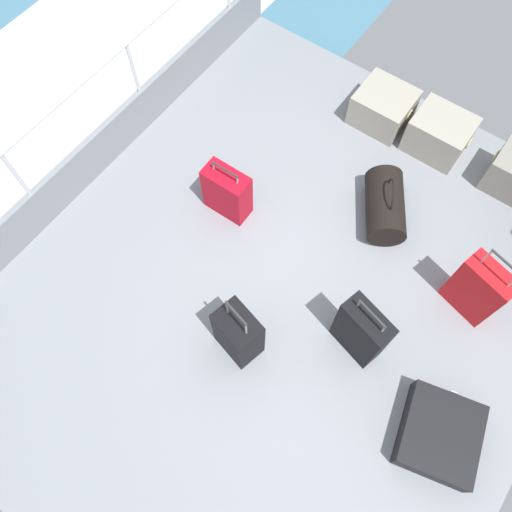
{
  "coord_description": "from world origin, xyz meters",
  "views": [
    {
      "loc": [
        0.71,
        -1.43,
        4.1
      ],
      "look_at": [
        -0.35,
        0.03,
        0.25
      ],
      "focal_mm": 35.74,
      "sensor_mm": 36.0,
      "label": 1
    }
  ],
  "objects_px": {
    "cargo_crate_0": "(383,107)",
    "suitcase_1": "(361,331)",
    "suitcase_2": "(440,435)",
    "duffel_bag": "(385,206)",
    "cargo_crate_1": "(439,134)",
    "suitcase_0": "(227,192)",
    "suitcase_3": "(238,334)",
    "suitcase_4": "(478,289)"
  },
  "relations": [
    {
      "from": "cargo_crate_0",
      "to": "suitcase_0",
      "type": "height_order",
      "value": "suitcase_0"
    },
    {
      "from": "suitcase_2",
      "to": "duffel_bag",
      "type": "xyz_separation_m",
      "value": [
        -1.31,
        1.44,
        0.07
      ]
    },
    {
      "from": "suitcase_1",
      "to": "suitcase_3",
      "type": "xyz_separation_m",
      "value": [
        -0.76,
        -0.56,
        -0.03
      ]
    },
    {
      "from": "suitcase_0",
      "to": "suitcase_3",
      "type": "bearing_deg",
      "value": -48.89
    },
    {
      "from": "cargo_crate_0",
      "to": "suitcase_3",
      "type": "bearing_deg",
      "value": -84.83
    },
    {
      "from": "suitcase_1",
      "to": "duffel_bag",
      "type": "bearing_deg",
      "value": 109.78
    },
    {
      "from": "cargo_crate_1",
      "to": "suitcase_1",
      "type": "height_order",
      "value": "suitcase_1"
    },
    {
      "from": "cargo_crate_0",
      "to": "suitcase_1",
      "type": "relative_size",
      "value": 0.75
    },
    {
      "from": "suitcase_1",
      "to": "cargo_crate_0",
      "type": "bearing_deg",
      "value": 115.02
    },
    {
      "from": "cargo_crate_0",
      "to": "suitcase_4",
      "type": "relative_size",
      "value": 0.67
    },
    {
      "from": "cargo_crate_1",
      "to": "suitcase_1",
      "type": "xyz_separation_m",
      "value": [
        0.4,
        -2.16,
        0.13
      ]
    },
    {
      "from": "suitcase_0",
      "to": "suitcase_4",
      "type": "height_order",
      "value": "suitcase_4"
    },
    {
      "from": "suitcase_1",
      "to": "duffel_bag",
      "type": "xyz_separation_m",
      "value": [
        -0.42,
        1.18,
        -0.15
      ]
    },
    {
      "from": "suitcase_1",
      "to": "suitcase_2",
      "type": "relative_size",
      "value": 1.02
    },
    {
      "from": "suitcase_4",
      "to": "duffel_bag",
      "type": "relative_size",
      "value": 1.15
    },
    {
      "from": "suitcase_4",
      "to": "suitcase_1",
      "type": "bearing_deg",
      "value": -124.13
    },
    {
      "from": "suitcase_1",
      "to": "suitcase_2",
      "type": "bearing_deg",
      "value": -16.55
    },
    {
      "from": "suitcase_2",
      "to": "duffel_bag",
      "type": "distance_m",
      "value": 1.95
    },
    {
      "from": "cargo_crate_1",
      "to": "duffel_bag",
      "type": "height_order",
      "value": "duffel_bag"
    },
    {
      "from": "suitcase_0",
      "to": "cargo_crate_1",
      "type": "bearing_deg",
      "value": 54.97
    },
    {
      "from": "cargo_crate_0",
      "to": "suitcase_0",
      "type": "xyz_separation_m",
      "value": [
        -0.61,
        -1.73,
        0.09
      ]
    },
    {
      "from": "cargo_crate_1",
      "to": "suitcase_2",
      "type": "distance_m",
      "value": 2.74
    },
    {
      "from": "cargo_crate_0",
      "to": "suitcase_1",
      "type": "bearing_deg",
      "value": -64.98
    },
    {
      "from": "suitcase_0",
      "to": "duffel_bag",
      "type": "distance_m",
      "value": 1.42
    },
    {
      "from": "cargo_crate_1",
      "to": "suitcase_4",
      "type": "xyz_separation_m",
      "value": [
        0.97,
        -1.31,
        0.12
      ]
    },
    {
      "from": "suitcase_0",
      "to": "suitcase_2",
      "type": "relative_size",
      "value": 0.84
    },
    {
      "from": "cargo_crate_0",
      "to": "duffel_bag",
      "type": "xyz_separation_m",
      "value": [
        0.58,
        -0.97,
        -0.0
      ]
    },
    {
      "from": "cargo_crate_0",
      "to": "suitcase_1",
      "type": "xyz_separation_m",
      "value": [
        1.0,
        -2.15,
        0.15
      ]
    },
    {
      "from": "suitcase_3",
      "to": "cargo_crate_1",
      "type": "bearing_deg",
      "value": 82.5
    },
    {
      "from": "cargo_crate_0",
      "to": "suitcase_1",
      "type": "distance_m",
      "value": 2.38
    },
    {
      "from": "suitcase_1",
      "to": "cargo_crate_1",
      "type": "bearing_deg",
      "value": 100.47
    },
    {
      "from": "suitcase_2",
      "to": "duffel_bag",
      "type": "relative_size",
      "value": 1.01
    },
    {
      "from": "suitcase_3",
      "to": "duffel_bag",
      "type": "relative_size",
      "value": 1.1
    },
    {
      "from": "suitcase_3",
      "to": "suitcase_4",
      "type": "bearing_deg",
      "value": 46.64
    },
    {
      "from": "suitcase_0",
      "to": "suitcase_4",
      "type": "distance_m",
      "value": 2.23
    },
    {
      "from": "cargo_crate_1",
      "to": "suitcase_4",
      "type": "height_order",
      "value": "suitcase_4"
    },
    {
      "from": "suitcase_3",
      "to": "suitcase_4",
      "type": "height_order",
      "value": "suitcase_4"
    },
    {
      "from": "cargo_crate_1",
      "to": "suitcase_3",
      "type": "height_order",
      "value": "suitcase_3"
    },
    {
      "from": "duffel_bag",
      "to": "suitcase_3",
      "type": "bearing_deg",
      "value": -100.81
    },
    {
      "from": "cargo_crate_1",
      "to": "suitcase_0",
      "type": "height_order",
      "value": "suitcase_0"
    },
    {
      "from": "suitcase_2",
      "to": "suitcase_3",
      "type": "height_order",
      "value": "suitcase_3"
    },
    {
      "from": "duffel_bag",
      "to": "suitcase_1",
      "type": "bearing_deg",
      "value": -70.22
    }
  ]
}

